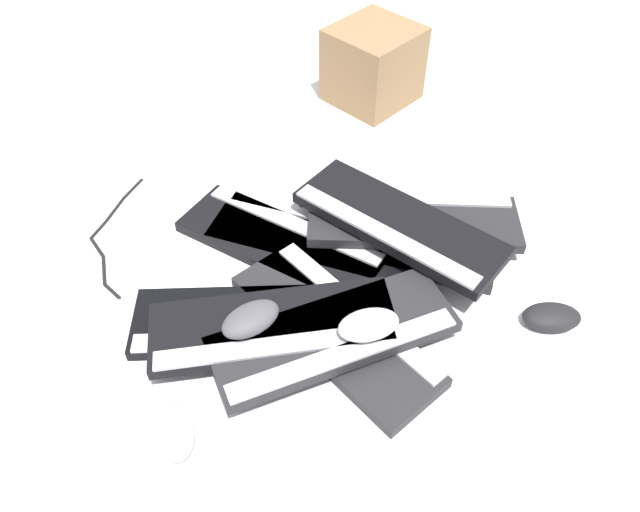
% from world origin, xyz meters
% --- Properties ---
extents(ground_plane, '(3.20, 3.20, 0.00)m').
position_xyz_m(ground_plane, '(0.00, 0.00, 0.00)').
color(ground_plane, white).
extents(keyboard_0, '(0.46, 0.32, 0.03)m').
position_xyz_m(keyboard_0, '(0.16, -0.03, 0.01)').
color(keyboard_0, '#232326').
rests_on(keyboard_0, ground).
extents(keyboard_1, '(0.46, 0.34, 0.03)m').
position_xyz_m(keyboard_1, '(0.01, 0.01, 0.01)').
color(keyboard_1, black).
rests_on(keyboard_1, ground).
extents(keyboard_2, '(0.43, 0.40, 0.03)m').
position_xyz_m(keyboard_2, '(-0.06, -0.00, 0.01)').
color(keyboard_2, black).
rests_on(keyboard_2, ground).
extents(keyboard_3, '(0.46, 0.20, 0.03)m').
position_xyz_m(keyboard_3, '(-0.14, -0.20, 0.01)').
color(keyboard_3, black).
rests_on(keyboard_3, ground).
extents(keyboard_4, '(0.36, 0.45, 0.03)m').
position_xyz_m(keyboard_4, '(0.01, -0.24, 0.01)').
color(keyboard_4, '#232326').
rests_on(keyboard_4, ground).
extents(keyboard_5, '(0.46, 0.24, 0.03)m').
position_xyz_m(keyboard_5, '(0.22, -0.01, 0.04)').
color(keyboard_5, '#232326').
rests_on(keyboard_5, keyboard_0).
extents(keyboard_6, '(0.44, 0.15, 0.03)m').
position_xyz_m(keyboard_6, '(-0.10, -0.24, 0.04)').
color(keyboard_6, black).
rests_on(keyboard_6, keyboard_3).
extents(keyboard_7, '(0.40, 0.43, 0.03)m').
position_xyz_m(keyboard_7, '(0.17, -0.04, 0.07)').
color(keyboard_7, black).
rests_on(keyboard_7, keyboard_5).
extents(keyboard_8, '(0.46, 0.25, 0.03)m').
position_xyz_m(keyboard_8, '(-0.00, -0.27, 0.04)').
color(keyboard_8, '#232326').
rests_on(keyboard_8, keyboard_4).
extents(mouse_0, '(0.12, 0.08, 0.04)m').
position_xyz_m(mouse_0, '(0.06, -0.29, 0.08)').
color(mouse_0, silver).
rests_on(mouse_0, keyboard_8).
extents(mouse_1, '(0.13, 0.11, 0.04)m').
position_xyz_m(mouse_1, '(-0.14, -0.24, 0.08)').
color(mouse_1, '#4C4C51').
rests_on(mouse_1, keyboard_6).
extents(mouse_2, '(0.08, 0.12, 0.04)m').
position_xyz_m(mouse_2, '(-0.29, -0.40, 0.02)').
color(mouse_2, silver).
rests_on(mouse_2, ground).
extents(mouse_3, '(0.09, 0.12, 0.04)m').
position_xyz_m(mouse_3, '(0.07, 0.03, 0.05)').
color(mouse_3, '#4C4C51').
rests_on(mouse_3, keyboard_1).
extents(mouse_4, '(0.12, 0.08, 0.04)m').
position_xyz_m(mouse_4, '(0.41, -0.28, 0.02)').
color(mouse_4, black).
rests_on(mouse_4, ground).
extents(cable_0, '(0.11, 0.37, 0.01)m').
position_xyz_m(cable_0, '(-0.42, 0.10, 0.00)').
color(cable_0, black).
rests_on(cable_0, ground).
extents(cardboard_box, '(0.28, 0.28, 0.20)m').
position_xyz_m(cardboard_box, '(0.25, 0.53, 0.10)').
color(cardboard_box, olive).
rests_on(cardboard_box, ground).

